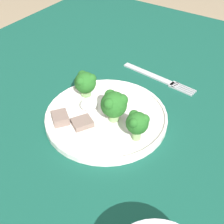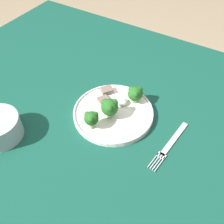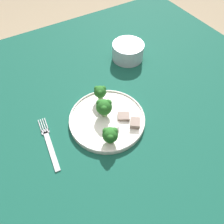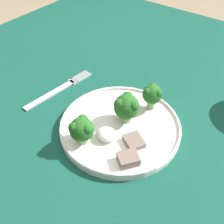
# 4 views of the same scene
# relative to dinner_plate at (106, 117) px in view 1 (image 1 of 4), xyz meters

# --- Properties ---
(table) EXTENTS (1.32, 1.15, 0.77)m
(table) POSITION_rel_dinner_plate_xyz_m (0.05, 0.06, -0.10)
(table) COLOR #114738
(table) RESTS_ON ground_plane
(dinner_plate) EXTENTS (0.24, 0.24, 0.02)m
(dinner_plate) POSITION_rel_dinner_plate_xyz_m (0.00, 0.00, 0.00)
(dinner_plate) COLOR white
(dinner_plate) RESTS_ON table
(fork) EXTENTS (0.04, 0.20, 0.00)m
(fork) POSITION_rel_dinner_plate_xyz_m (-0.19, 0.02, -0.01)
(fork) COLOR #B2B2B7
(fork) RESTS_ON table
(broccoli_floret_near_rim_left) EXTENTS (0.04, 0.04, 0.06)m
(broccoli_floret_near_rim_left) POSITION_rel_dinner_plate_xyz_m (0.02, 0.08, 0.04)
(broccoli_floret_near_rim_left) COLOR #7FA866
(broccoli_floret_near_rim_left) RESTS_ON dinner_plate
(broccoli_floret_center_left) EXTENTS (0.05, 0.05, 0.06)m
(broccoli_floret_center_left) POSITION_rel_dinner_plate_xyz_m (-0.03, -0.08, 0.04)
(broccoli_floret_center_left) COLOR #7FA866
(broccoli_floret_center_left) RESTS_ON dinner_plate
(broccoli_floret_back_left) EXTENTS (0.05, 0.05, 0.06)m
(broccoli_floret_back_left) POSITION_rel_dinner_plate_xyz_m (0.00, 0.02, 0.04)
(broccoli_floret_back_left) COLOR #7FA866
(broccoli_floret_back_left) RESTS_ON dinner_plate
(meat_slice_front_slice) EXTENTS (0.05, 0.05, 0.02)m
(meat_slice_front_slice) POSITION_rel_dinner_plate_xyz_m (0.06, -0.06, 0.01)
(meat_slice_front_slice) COLOR #756056
(meat_slice_front_slice) RESTS_ON dinner_plate
(meat_slice_middle_slice) EXTENTS (0.05, 0.05, 0.01)m
(meat_slice_middle_slice) POSITION_rel_dinner_plate_xyz_m (0.05, -0.02, 0.01)
(meat_slice_middle_slice) COLOR #756056
(meat_slice_middle_slice) RESTS_ON dinner_plate
(sauce_dollop) EXTENTS (0.04, 0.03, 0.02)m
(sauce_dollop) POSITION_rel_dinner_plate_xyz_m (-0.00, -0.04, 0.01)
(sauce_dollop) COLOR white
(sauce_dollop) RESTS_ON dinner_plate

